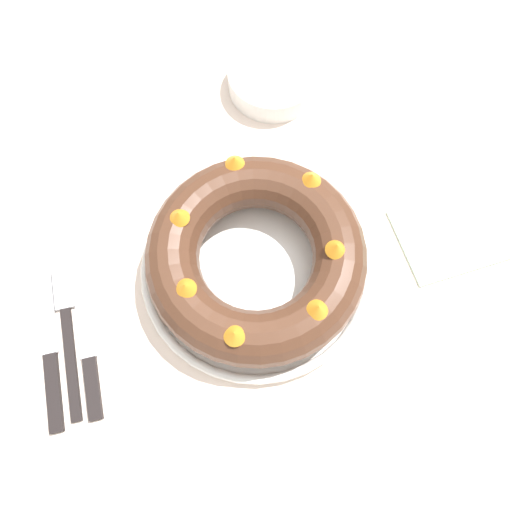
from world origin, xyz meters
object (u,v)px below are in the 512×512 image
Objects in this scene: bundt_cake at (256,256)px; napkin at (458,232)px; serving_knife at (51,357)px; serving_dish at (256,268)px; cake_knife at (90,360)px; side_bowl at (273,79)px; fork at (68,330)px.

bundt_cake reaches higher than napkin.
serving_knife is at bearing -175.53° from napkin.
bundt_cake reaches higher than serving_dish.
side_bowl is at bearing 45.14° from cake_knife.
serving_knife is at bearing -129.83° from fork.
side_bowl is (0.09, 0.28, 0.01)m from serving_dish.
bundt_cake is at bearing -28.30° from serving_dish.
cake_knife is (-0.23, -0.07, -0.05)m from bundt_cake.
bundt_cake reaches higher than cake_knife.
serving_knife is (-0.27, -0.05, -0.05)m from bundt_cake.
cake_knife is 1.23× the size of side_bowl.
fork is 0.05m from cake_knife.
side_bowl is (0.32, 0.35, 0.01)m from cake_knife.
serving_knife is at bearing 159.38° from cake_knife.
bundt_cake is 1.64× the size of cake_knife.
serving_dish is 2.22× the size of side_bowl.
side_bowl is (0.34, 0.31, 0.01)m from fork.
fork is 0.93× the size of serving_knife.
cake_knife reaches higher than fork.
fork is 1.21× the size of napkin.
cake_knife is 0.51m from napkin.
cake_knife is (-0.23, -0.07, -0.01)m from serving_dish.
serving_dish is 0.28m from serving_knife.
serving_dish is 0.24m from cake_knife.
side_bowl is at bearing 41.35° from serving_knife.
cake_knife is at bearing -173.43° from napkin.
napkin is (0.55, 0.04, -0.00)m from serving_knife.
serving_knife is 1.26× the size of cake_knife.
serving_knife is 0.55m from napkin.
fork is 1.45× the size of side_bowl.
side_bowl reaches higher than serving_knife.
serving_dish is 0.28m from napkin.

